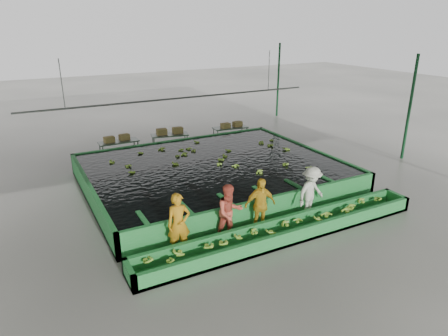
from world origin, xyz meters
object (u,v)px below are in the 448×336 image
worker_c (260,205)px  box_stack_mid (170,134)px  box_stack_left (117,141)px  worker_a (179,224)px  packing_table_left (119,150)px  packing_table_right (230,135)px  worker_d (311,192)px  packing_table_mid (170,142)px  box_stack_right (232,127)px  sorting_trough (286,231)px  flotation_tank (213,173)px  worker_b (230,212)px

worker_c → box_stack_mid: 9.53m
box_stack_left → worker_a: bearing=-93.4°
packing_table_left → packing_table_right: same height
worker_d → packing_table_mid: bearing=86.6°
box_stack_right → worker_a: bearing=-126.6°
worker_d → box_stack_right: 9.40m
packing_table_right → box_stack_right: size_ratio=1.51×
worker_d → packing_table_left: 10.31m
worker_d → box_stack_left: size_ratio=1.45×
sorting_trough → packing_table_mid: (0.06, 10.23, 0.18)m
worker_d → packing_table_left: worker_d is taller
box_stack_mid → packing_table_mid: bearing=-116.2°
flotation_tank → box_stack_right: size_ratio=7.94×
worker_a → flotation_tank: bearing=60.9°
box_stack_left → box_stack_mid: 2.76m
worker_a → worker_d: 4.82m
worker_a → box_stack_mid: worker_a is taller
flotation_tank → packing_table_mid: (0.06, 5.13, -0.02)m
sorting_trough → box_stack_left: 10.62m
worker_b → packing_table_mid: 9.58m
box_stack_mid → flotation_tank: bearing=-91.1°
flotation_tank → worker_d: (1.60, -4.30, 0.46)m
packing_table_right → worker_a: bearing=-126.2°
packing_table_right → box_stack_mid: 3.48m
box_stack_left → box_stack_mid: bearing=1.1°
sorting_trough → worker_a: bearing=166.1°
packing_table_right → box_stack_mid: (-3.44, 0.28, 0.43)m
flotation_tank → box_stack_right: box_stack_right is taller
box_stack_right → worker_c: bearing=-113.8°
flotation_tank → box_stack_mid: box_stack_mid is taller
worker_a → worker_b: size_ratio=1.03×
worker_d → packing_table_right: worker_d is taller
worker_a → box_stack_left: bearing=94.4°
worker_b → worker_d: bearing=2.1°
worker_b → worker_c: (1.10, 0.00, 0.00)m
packing_table_mid → box_stack_right: bearing=-4.0°
worker_a → worker_c: (2.76, 0.00, -0.02)m
worker_b → packing_table_mid: worker_b is taller
worker_a → packing_table_mid: bearing=78.6°
worker_b → box_stack_left: bearing=98.7°
worker_d → packing_table_mid: (-1.54, 9.43, -0.48)m
packing_table_left → packing_table_right: (6.15, -0.16, 0.00)m
packing_table_left → box_stack_mid: 2.74m
sorting_trough → box_stack_mid: size_ratio=7.29×
packing_table_right → box_stack_mid: bearing=175.4°
sorting_trough → packing_table_left: packing_table_left is taller
worker_b → worker_d: worker_d is taller
packing_table_left → box_stack_right: 6.22m
packing_table_mid → box_stack_mid: bearing=63.8°
worker_c → box_stack_left: 9.72m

